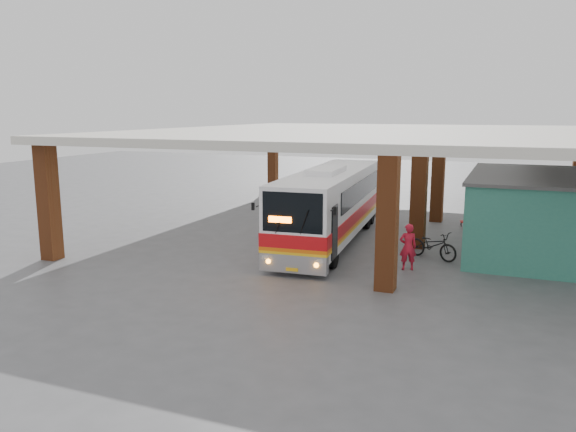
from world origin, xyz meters
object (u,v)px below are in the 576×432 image
(red_chair, at_px, (467,219))
(coach_bus, at_px, (331,205))
(motorcycle, at_px, (432,245))
(pedestrian, at_px, (408,247))

(red_chair, bearing_deg, coach_bus, -141.48)
(motorcycle, height_order, red_chair, motorcycle)
(red_chair, bearing_deg, motorcycle, -105.54)
(coach_bus, distance_m, red_chair, 7.77)
(motorcycle, distance_m, pedestrian, 1.97)
(motorcycle, xyz_separation_m, red_chair, (0.71, 6.86, -0.18))
(coach_bus, relative_size, motorcycle, 5.56)
(motorcycle, distance_m, red_chair, 6.90)
(coach_bus, bearing_deg, red_chair, 43.68)
(coach_bus, distance_m, pedestrian, 4.91)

